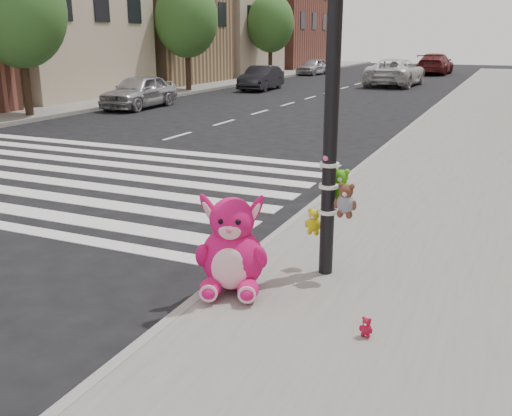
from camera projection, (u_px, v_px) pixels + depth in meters
The scene contains 18 objects.
ground at pixel (47, 305), 6.22m from camera, with size 120.00×120.00×0.00m, color black.
sidewalk_far at pixel (130, 93), 28.96m from camera, with size 6.00×80.00×0.14m, color slate.
curb_edge at pixel (384, 150), 14.33m from camera, with size 0.12×80.00×0.15m, color gray.
crosswalk at pixel (62, 169), 12.52m from camera, with size 11.00×6.00×0.01m, color silver, non-canonical shape.
bld_far_c at pixel (158, 15), 33.84m from camera, with size 6.00×8.00×8.00m, color #997752.
bld_far_d at pixel (227, 5), 41.42m from camera, with size 6.00×8.00×10.00m, color tan.
bld_far_e at pixel (282, 17), 51.17m from camera, with size 6.00×10.00×9.00m, color brown.
signal_pole at pixel (333, 130), 6.25m from camera, with size 0.67×0.50×4.00m.
tree_far_a at pixel (18, 10), 19.16m from camera, with size 3.20×3.20×5.44m.
tree_far_b at pixel (186, 19), 28.77m from camera, with size 3.20×3.20×5.44m.
tree_far_c at pixel (271, 23), 38.38m from camera, with size 3.20×3.20×5.44m.
pink_bunny at pixel (232, 251), 6.14m from camera, with size 0.90×0.97×1.10m.
red_teddy at pixel (366, 327), 5.26m from camera, with size 0.13×0.09×0.20m, color #A7102B, non-canonical shape.
car_silver_far at pixel (139, 91), 23.07m from camera, with size 1.58×3.93×1.34m, color #ADADB2.
car_dark_far at pixel (261, 78), 30.84m from camera, with size 1.36×3.89×1.28m, color black.
car_white_near at pixel (396, 72), 33.44m from camera, with size 2.59×5.62×1.56m, color silver.
car_maroon_near at pixel (435, 64), 43.62m from camera, with size 2.20×5.41×1.57m, color #59191A.
car_silver_deep at pixel (313, 67), 43.20m from camera, with size 1.44×3.59×1.22m, color #BBBBC0.
Camera 1 is at (4.40, -4.22, 2.81)m, focal length 40.00 mm.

